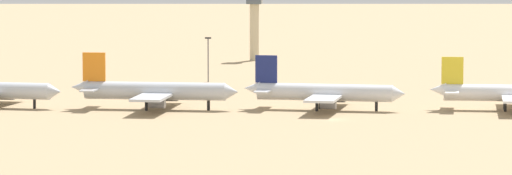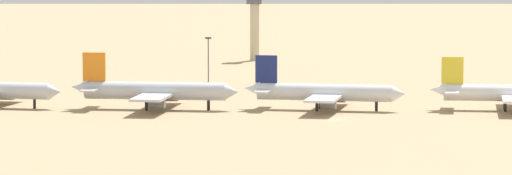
% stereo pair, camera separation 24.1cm
% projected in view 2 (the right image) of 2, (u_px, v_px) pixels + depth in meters
% --- Properties ---
extents(ground, '(4000.00, 4000.00, 0.00)m').
position_uv_depth(ground, '(334.00, 120.00, 342.96)').
color(ground, '#9E8460').
extents(parked_jet_orange_3, '(41.59, 34.96, 13.74)m').
position_uv_depth(parked_jet_orange_3, '(153.00, 91.00, 363.74)').
color(parked_jet_orange_3, silver).
rests_on(parked_jet_orange_3, ground).
extents(parked_jet_navy_4, '(39.71, 33.62, 13.11)m').
position_uv_depth(parked_jet_navy_4, '(323.00, 92.00, 362.26)').
color(parked_jet_navy_4, silver).
rests_on(parked_jet_navy_4, ground).
extents(parked_jet_yellow_5, '(38.99, 32.75, 12.89)m').
position_uv_depth(parked_jet_yellow_5, '(510.00, 93.00, 361.14)').
color(parked_jet_yellow_5, white).
rests_on(parked_jet_yellow_5, ground).
extents(control_tower, '(5.20, 5.20, 25.03)m').
position_uv_depth(control_tower, '(255.00, 17.00, 515.07)').
color(control_tower, '#C6B793').
rests_on(control_tower, ground).
extents(light_pole_mid, '(1.80, 0.50, 13.10)m').
position_uv_depth(light_pole_mid, '(208.00, 56.00, 435.52)').
color(light_pole_mid, '#59595E').
rests_on(light_pole_mid, ground).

